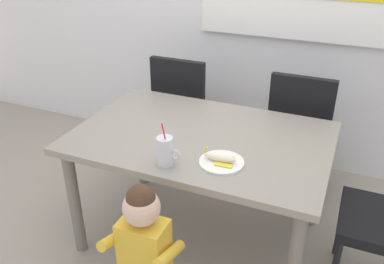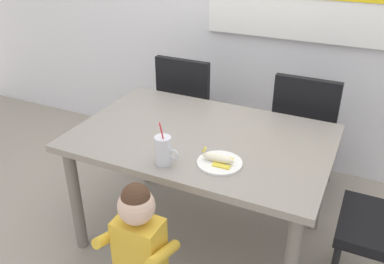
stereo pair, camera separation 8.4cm
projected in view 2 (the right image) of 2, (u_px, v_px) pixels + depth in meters
ground_plane at (201, 235)px, 2.67m from camera, size 24.00×24.00×0.00m
dining_table at (202, 149)px, 2.36m from camera, size 1.45×0.96×0.75m
dining_chair_left at (189, 107)px, 3.17m from camera, size 0.44×0.44×0.96m
dining_chair_right at (304, 130)px, 2.82m from camera, size 0.44×0.44×0.96m
toddler_standing at (139, 241)px, 1.87m from camera, size 0.33×0.24×0.84m
milk_cup at (163, 152)px, 2.02m from camera, size 0.13×0.08×0.25m
snack_plate at (220, 163)px, 2.04m from camera, size 0.23×0.23×0.01m
peeled_banana at (219, 159)px, 2.03m from camera, size 0.17×0.11×0.07m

